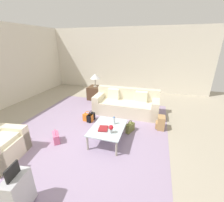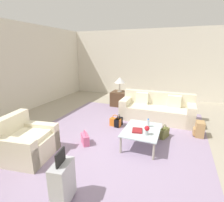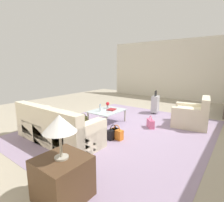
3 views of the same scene
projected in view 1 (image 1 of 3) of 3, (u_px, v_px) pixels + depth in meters
ground_plane at (84, 147)px, 3.67m from camera, size 12.00×12.00×0.00m
wall_right at (127, 60)px, 7.62m from camera, size 0.12×8.00×3.10m
area_rug at (87, 132)px, 4.26m from camera, size 5.20×4.40×0.01m
couch at (126, 105)px, 5.35m from camera, size 0.86×2.23×0.87m
coffee_table at (108, 129)px, 3.76m from camera, size 1.05×0.80×0.41m
water_bottle at (114, 121)px, 3.86m from camera, size 0.06×0.06×0.20m
coffee_table_book at (103, 129)px, 3.65m from camera, size 0.30×0.26×0.03m
flower_vase at (111, 128)px, 3.46m from camera, size 0.11×0.11×0.21m
side_table at (96, 93)px, 6.69m from camera, size 0.62×0.62×0.57m
table_lamp at (95, 76)px, 6.42m from camera, size 0.42×0.42×0.57m
suitcase_silver at (19, 192)px, 2.17m from camera, size 0.43×0.28×0.85m
handbag_black at (91, 117)px, 4.83m from camera, size 0.33×0.17×0.36m
handbag_olive at (130, 128)px, 4.25m from camera, size 0.35×0.25×0.36m
handbag_orange at (88, 117)px, 4.82m from camera, size 0.17×0.33×0.36m
handbag_pink at (56, 137)px, 3.81m from camera, size 0.33×0.32×0.36m
backpack_tan at (161, 123)px, 4.36m from camera, size 0.30×0.25×0.40m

